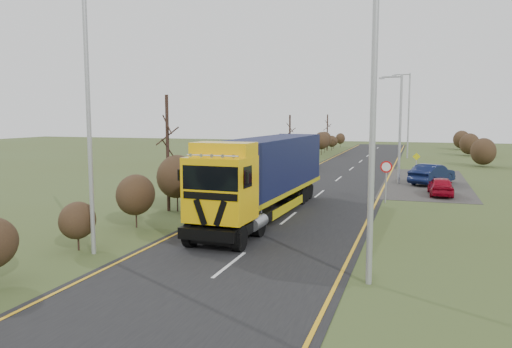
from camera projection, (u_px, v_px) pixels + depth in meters
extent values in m
plane|color=#3F4B20|center=(265.00, 238.00, 20.48)|extent=(160.00, 160.00, 0.00)
cube|color=black|center=(313.00, 199.00, 29.92)|extent=(8.00, 120.00, 0.02)
cube|color=#2B2926|center=(425.00, 182.00, 37.38)|extent=(6.00, 18.00, 0.02)
cube|color=gold|center=(255.00, 196.00, 31.06)|extent=(0.12, 116.00, 0.01)
cube|color=gold|center=(376.00, 202.00, 28.79)|extent=(0.12, 116.00, 0.01)
cube|color=silver|center=(230.00, 264.00, 16.70)|extent=(0.12, 3.00, 0.01)
cube|color=silver|center=(289.00, 218.00, 24.25)|extent=(0.12, 3.00, 0.01)
cube|color=silver|center=(319.00, 194.00, 31.81)|extent=(0.12, 3.00, 0.01)
cube|color=silver|center=(339.00, 179.00, 39.37)|extent=(0.12, 3.00, 0.01)
cube|color=silver|center=(351.00, 169.00, 46.93)|extent=(0.12, 3.00, 0.01)
cube|color=silver|center=(361.00, 161.00, 54.49)|extent=(0.12, 3.00, 0.01)
cube|color=silver|center=(368.00, 156.00, 62.04)|extent=(0.12, 3.00, 0.01)
cube|color=silver|center=(373.00, 151.00, 69.60)|extent=(0.12, 3.00, 0.01)
cube|color=silver|center=(378.00, 148.00, 77.16)|extent=(0.12, 3.00, 0.01)
ellipsoid|color=#322016|center=(78.00, 220.00, 18.41)|extent=(1.21, 1.57, 1.39)
ellipsoid|color=#322016|center=(136.00, 195.00, 22.14)|extent=(1.58, 2.06, 1.82)
ellipsoid|color=#322016|center=(177.00, 176.00, 25.88)|extent=(1.96, 2.55, 2.25)
ellipsoid|color=#322016|center=(207.00, 171.00, 29.68)|extent=(1.83, 2.38, 2.10)
ellipsoid|color=#322016|center=(232.00, 171.00, 33.49)|extent=(1.37, 1.78, 1.57)
ellipsoid|color=#322016|center=(250.00, 167.00, 37.32)|extent=(1.20, 1.56, 1.38)
ellipsoid|color=#322016|center=(267.00, 159.00, 41.02)|extent=(1.55, 2.02, 1.78)
ellipsoid|color=#322016|center=(278.00, 151.00, 44.81)|extent=(1.95, 2.53, 2.24)
ellipsoid|color=#322016|center=(291.00, 149.00, 48.54)|extent=(1.85, 2.41, 2.13)
ellipsoid|color=#322016|center=(298.00, 151.00, 52.43)|extent=(1.40, 1.81, 1.61)
ellipsoid|color=#322016|center=(308.00, 150.00, 56.16)|extent=(1.19, 1.55, 1.37)
ellipsoid|color=#322016|center=(313.00, 145.00, 59.99)|extent=(1.52, 1.97, 1.75)
ellipsoid|color=#322016|center=(321.00, 141.00, 63.63)|extent=(1.93, 2.51, 2.22)
ellipsoid|color=#322016|center=(325.00, 140.00, 67.51)|extent=(1.88, 2.44, 2.16)
ellipsoid|color=#322016|center=(332.00, 141.00, 71.23)|extent=(1.43, 1.85, 1.64)
ellipsoid|color=#322016|center=(334.00, 141.00, 75.15)|extent=(1.19, 1.55, 1.37)
ellipsoid|color=#322016|center=(340.00, 138.00, 78.78)|extent=(1.49, 1.93, 1.71)
cylinder|color=black|center=(168.00, 153.00, 25.90)|extent=(0.18, 0.18, 6.05)
cylinder|color=black|center=(290.00, 140.00, 50.52)|extent=(0.18, 0.18, 5.06)
cylinder|color=black|center=(327.00, 133.00, 71.30)|extent=(0.18, 0.18, 5.15)
cube|color=black|center=(229.00, 224.00, 20.04)|extent=(2.44, 4.42, 0.42)
cube|color=#EFB60A|center=(221.00, 188.00, 19.06)|extent=(2.44, 2.17, 2.45)
cube|color=black|center=(211.00, 238.00, 18.32)|extent=(2.36, 0.21, 0.52)
cube|color=black|center=(200.00, 212.00, 18.28)|extent=(0.57, 0.04, 1.01)
cube|color=black|center=(220.00, 213.00, 18.04)|extent=(0.57, 0.04, 1.01)
cube|color=black|center=(210.00, 178.00, 18.04)|extent=(2.21, 0.15, 0.89)
cube|color=black|center=(210.00, 196.00, 18.09)|extent=(2.16, 0.12, 0.26)
cube|color=#EFB60A|center=(224.00, 149.00, 19.20)|extent=(2.41, 1.41, 0.53)
cylinder|color=silver|center=(212.00, 156.00, 18.15)|extent=(2.07, 0.15, 0.06)
cube|color=black|center=(179.00, 175.00, 18.65)|extent=(0.08, 0.12, 0.42)
cube|color=black|center=(247.00, 178.00, 17.82)|extent=(0.08, 0.12, 0.42)
cylinder|color=gray|center=(208.00, 219.00, 20.72)|extent=(0.58, 1.24, 0.53)
cylinder|color=gray|center=(257.00, 222.00, 20.06)|extent=(0.58, 1.24, 0.53)
cube|color=gold|center=(271.00, 190.00, 25.76)|extent=(2.85, 11.95, 0.23)
cube|color=black|center=(272.00, 163.00, 25.60)|extent=(2.81, 11.57, 2.59)
cube|color=#0F1041|center=(297.00, 155.00, 31.04)|extent=(2.33, 0.16, 2.59)
cube|color=#0F1041|center=(232.00, 176.00, 20.15)|extent=(2.33, 0.16, 2.59)
cube|color=black|center=(288.00, 191.00, 29.20)|extent=(2.30, 3.48, 0.33)
cube|color=gold|center=(245.00, 204.00, 25.30)|extent=(0.27, 5.17, 0.42)
cube|color=gold|center=(288.00, 207.00, 24.59)|extent=(0.27, 5.17, 0.42)
cylinder|color=black|center=(190.00, 234.00, 18.94)|extent=(0.34, 0.99, 0.98)
cylinder|color=black|center=(239.00, 238.00, 18.33)|extent=(0.34, 0.99, 0.98)
cylinder|color=black|center=(214.00, 222.00, 21.16)|extent=(0.34, 0.99, 0.98)
cylinder|color=black|center=(259.00, 225.00, 20.56)|extent=(0.34, 0.99, 0.98)
cylinder|color=black|center=(268.00, 194.00, 28.72)|extent=(0.34, 0.99, 0.98)
cylinder|color=black|center=(302.00, 196.00, 28.11)|extent=(0.34, 0.99, 0.98)
cylinder|color=black|center=(273.00, 192.00, 29.61)|extent=(0.34, 0.99, 0.98)
cylinder|color=black|center=(305.00, 193.00, 29.00)|extent=(0.34, 0.99, 0.98)
cylinder|color=black|center=(277.00, 189.00, 30.50)|extent=(0.34, 0.99, 0.98)
cylinder|color=black|center=(309.00, 191.00, 29.89)|extent=(0.34, 0.99, 0.98)
imported|color=maroon|center=(441.00, 186.00, 31.14)|extent=(1.56, 3.56, 1.19)
imported|color=black|center=(432.00, 174.00, 36.22)|extent=(3.43, 4.72, 1.48)
cylinder|color=#A5A7AB|center=(373.00, 114.00, 14.27)|extent=(0.18, 0.18, 10.03)
cylinder|color=#A5A7AB|center=(400.00, 130.00, 36.16)|extent=(0.18, 0.18, 7.90)
cylinder|color=#A5A7AB|center=(392.00, 77.00, 35.93)|extent=(1.40, 0.12, 0.12)
cube|color=#A5A7AB|center=(382.00, 78.00, 36.16)|extent=(0.40, 0.16, 0.12)
cylinder|color=#A5A7AB|center=(409.00, 116.00, 57.99)|extent=(0.18, 0.18, 9.89)
cylinder|color=#A5A7AB|center=(402.00, 74.00, 57.70)|extent=(1.76, 0.12, 0.12)
cube|color=#A5A7AB|center=(394.00, 76.00, 57.99)|extent=(0.49, 0.20, 0.15)
cylinder|color=#A5A7AB|center=(89.00, 130.00, 17.57)|extent=(0.16, 0.16, 8.94)
cylinder|color=#A5A7AB|center=(386.00, 185.00, 28.47)|extent=(0.08, 0.08, 2.09)
cylinder|color=red|center=(386.00, 167.00, 28.32)|extent=(0.67, 0.04, 0.67)
cylinder|color=white|center=(386.00, 167.00, 28.30)|extent=(0.50, 0.02, 0.50)
cylinder|color=#A5A7AB|center=(416.00, 165.00, 43.88)|extent=(0.08, 0.08, 1.32)
cube|color=#D1CF0B|center=(416.00, 157.00, 43.75)|extent=(0.67, 0.04, 0.67)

